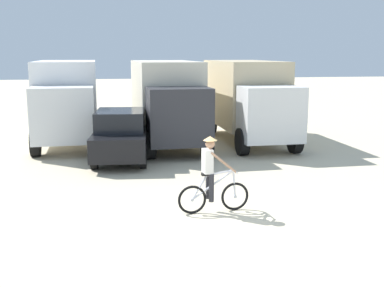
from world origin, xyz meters
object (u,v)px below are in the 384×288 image
object	(u,v)px
box_truck_tan_camper	(248,97)
sedan_parked	(121,135)
box_truck_avon_van	(67,97)
cyclist_orange_shirt	(212,177)
box_truck_cream_rv	(167,98)

from	to	relation	value
box_truck_tan_camper	sedan_parked	size ratio (longest dim) A/B	1.56
box_truck_avon_van	cyclist_orange_shirt	size ratio (longest dim) A/B	3.74
box_truck_avon_van	cyclist_orange_shirt	world-z (taller)	box_truck_avon_van
box_truck_cream_rv	sedan_parked	size ratio (longest dim) A/B	1.57
box_truck_avon_van	box_truck_cream_rv	distance (m)	4.21
box_truck_cream_rv	sedan_parked	distance (m)	3.52
cyclist_orange_shirt	sedan_parked	bearing A→B (deg)	108.13
box_truck_avon_van	cyclist_orange_shirt	bearing A→B (deg)	-67.65
box_truck_avon_van	cyclist_orange_shirt	distance (m)	10.70
sedan_parked	cyclist_orange_shirt	distance (m)	6.25
box_truck_tan_camper	sedan_parked	world-z (taller)	box_truck_tan_camper
box_truck_cream_rv	box_truck_tan_camper	bearing A→B (deg)	1.38
box_truck_tan_camper	cyclist_orange_shirt	bearing A→B (deg)	-111.08
box_truck_tan_camper	box_truck_cream_rv	bearing A→B (deg)	-178.62
box_truck_tan_camper	sedan_parked	bearing A→B (deg)	-151.90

